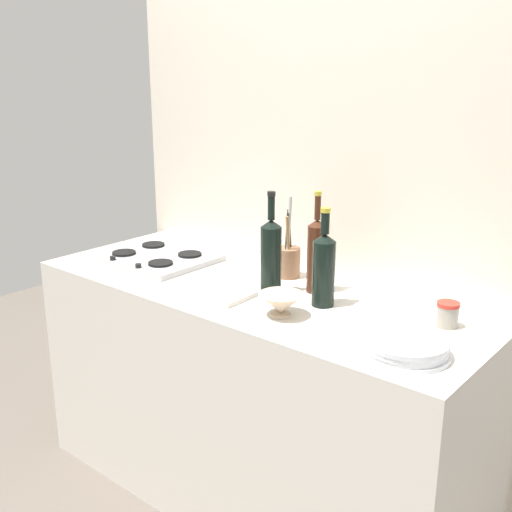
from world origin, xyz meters
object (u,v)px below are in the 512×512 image
wine_bottle_mid_right (324,267)px  mixing_bowl (281,304)px  plate_stack (405,346)px  condiment_jar_front (448,314)px  wine_bottle_mid_left (316,254)px  wine_bottle_leftmost (271,255)px  utensil_crock (288,259)px  stovetop_hob (157,257)px  cutting_board (215,292)px

wine_bottle_mid_right → mixing_bowl: (-0.05, -0.17, -0.09)m
plate_stack → condiment_jar_front: condiment_jar_front is taller
wine_bottle_mid_left → wine_bottle_mid_right: (0.10, -0.10, -0.01)m
condiment_jar_front → wine_bottle_leftmost: bearing=-169.7°
utensil_crock → plate_stack: bearing=-27.1°
stovetop_hob → wine_bottle_leftmost: bearing=-0.6°
plate_stack → utensil_crock: size_ratio=0.79×
wine_bottle_mid_left → cutting_board: (-0.27, -0.26, -0.13)m
cutting_board → mixing_bowl: bearing=-2.2°
utensil_crock → wine_bottle_mid_right: bearing=-31.2°
wine_bottle_mid_left → utensil_crock: size_ratio=1.16×
wine_bottle_leftmost → utensil_crock: bearing=108.6°
stovetop_hob → wine_bottle_leftmost: 0.64m
cutting_board → wine_bottle_mid_right: bearing=24.0°
wine_bottle_mid_left → wine_bottle_mid_right: bearing=-44.4°
stovetop_hob → plate_stack: 1.26m
wine_bottle_mid_left → wine_bottle_mid_right: wine_bottle_mid_left is taller
stovetop_hob → condiment_jar_front: condiment_jar_front is taller
cutting_board → condiment_jar_front: bearing=18.4°
wine_bottle_leftmost → wine_bottle_mid_right: (0.22, 0.02, -0.01)m
stovetop_hob → mixing_bowl: 0.81m
utensil_crock → condiment_jar_front: bearing=-6.2°
condiment_jar_front → cutting_board: 0.81m
stovetop_hob → cutting_board: stovetop_hob is taller
plate_stack → condiment_jar_front: size_ratio=3.14×
mixing_bowl → cutting_board: mixing_bowl is taller
mixing_bowl → utensil_crock: utensil_crock is taller
wine_bottle_mid_left → mixing_bowl: size_ratio=2.49×
wine_bottle_leftmost → condiment_jar_front: size_ratio=4.60×
wine_bottle_mid_right → cutting_board: bearing=-156.0°
wine_bottle_leftmost → stovetop_hob: bearing=179.4°
stovetop_hob → wine_bottle_mid_left: 0.77m
plate_stack → mixing_bowl: size_ratio=1.71×
wine_bottle_mid_left → plate_stack: bearing=-28.9°
condiment_jar_front → cutting_board: (-0.77, -0.26, -0.03)m
wine_bottle_leftmost → cutting_board: (-0.15, -0.14, -0.14)m
mixing_bowl → plate_stack: bearing=-0.8°
plate_stack → mixing_bowl: 0.45m
stovetop_hob → utensil_crock: utensil_crock is taller
wine_bottle_mid_left → cutting_board: 0.39m
wine_bottle_mid_right → condiment_jar_front: wine_bottle_mid_right is taller
stovetop_hob → mixing_bowl: mixing_bowl is taller
wine_bottle_mid_left → utensil_crock: wine_bottle_mid_left is taller
wine_bottle_mid_right → cutting_board: size_ratio=1.27×
mixing_bowl → condiment_jar_front: (0.46, 0.27, -0.00)m
wine_bottle_leftmost → mixing_bowl: 0.25m
wine_bottle_leftmost → mixing_bowl: (0.17, -0.15, -0.10)m
stovetop_hob → cutting_board: (0.48, -0.15, -0.00)m
plate_stack → wine_bottle_mid_right: wine_bottle_mid_right is taller
mixing_bowl → stovetop_hob: bearing=168.6°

